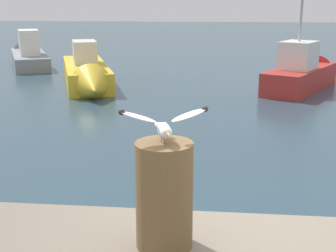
{
  "coord_description": "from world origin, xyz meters",
  "views": [
    {
      "loc": [
        -0.24,
        -3.56,
        2.79
      ],
      "look_at": [
        -0.58,
        -0.33,
        1.92
      ],
      "focal_mm": 50.17,
      "sensor_mm": 36.0,
      "label": 1
    }
  ],
  "objects_px": {
    "mooring_post": "(164,195)",
    "boat_yellow": "(87,74)",
    "boat_red": "(305,72)",
    "seagull": "(164,125)",
    "boat_grey": "(28,55)"
  },
  "relations": [
    {
      "from": "mooring_post",
      "to": "boat_red",
      "type": "distance_m",
      "value": 13.11
    },
    {
      "from": "seagull",
      "to": "boat_red",
      "type": "bearing_deg",
      "value": 75.67
    },
    {
      "from": "seagull",
      "to": "boat_yellow",
      "type": "distance_m",
      "value": 12.76
    },
    {
      "from": "boat_grey",
      "to": "boat_red",
      "type": "relative_size",
      "value": 1.16
    },
    {
      "from": "seagull",
      "to": "boat_grey",
      "type": "xyz_separation_m",
      "value": [
        -8.11,
        17.44,
        -1.57
      ]
    },
    {
      "from": "mooring_post",
      "to": "boat_yellow",
      "type": "height_order",
      "value": "mooring_post"
    },
    {
      "from": "boat_yellow",
      "to": "boat_red",
      "type": "xyz_separation_m",
      "value": [
        7.14,
        0.62,
        0.08
      ]
    },
    {
      "from": "mooring_post",
      "to": "seagull",
      "type": "bearing_deg",
      "value": -74.78
    },
    {
      "from": "boat_yellow",
      "to": "boat_red",
      "type": "relative_size",
      "value": 1.22
    },
    {
      "from": "seagull",
      "to": "boat_grey",
      "type": "relative_size",
      "value": 0.1
    },
    {
      "from": "boat_yellow",
      "to": "boat_red",
      "type": "distance_m",
      "value": 7.17
    },
    {
      "from": "mooring_post",
      "to": "seagull",
      "type": "xyz_separation_m",
      "value": [
        0.0,
        -0.0,
        0.5
      ]
    },
    {
      "from": "boat_grey",
      "to": "seagull",
      "type": "bearing_deg",
      "value": -65.06
    },
    {
      "from": "boat_grey",
      "to": "boat_yellow",
      "type": "bearing_deg",
      "value": -52.06
    },
    {
      "from": "boat_red",
      "to": "boat_grey",
      "type": "bearing_deg",
      "value": 157.18
    }
  ]
}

